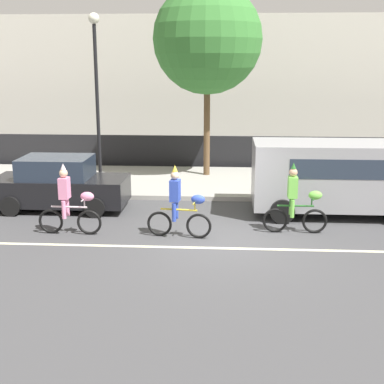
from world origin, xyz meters
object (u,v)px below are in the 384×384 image
object	(u,v)px
parade_cyclist_pink	(69,204)
parade_cyclist_lime	(296,203)
parked_car_black	(60,184)
street_lamp_post	(96,76)
parade_cyclist_cobalt	(179,206)
parked_van_grey	(341,173)

from	to	relation	value
parade_cyclist_pink	parade_cyclist_lime	bearing A→B (deg)	4.64
parked_car_black	street_lamp_post	distance (m)	3.92
parade_cyclist_cobalt	parked_van_grey	bearing A→B (deg)	27.78
parade_cyclist_cobalt	street_lamp_post	bearing A→B (deg)	124.40
parade_cyclist_pink	parade_cyclist_lime	world-z (taller)	same
parade_cyclist_cobalt	street_lamp_post	size ratio (longest dim) A/B	0.33
street_lamp_post	parked_van_grey	bearing A→B (deg)	-15.88
parked_van_grey	parked_car_black	xyz separation A→B (m)	(-8.52, 0.08, -0.50)
parade_cyclist_pink	parade_cyclist_lime	xyz separation A→B (m)	(5.99, 0.49, 0.00)
parked_car_black	parade_cyclist_cobalt	bearing A→B (deg)	-32.30
parade_cyclist_lime	street_lamp_post	bearing A→B (deg)	146.98
parade_cyclist_lime	street_lamp_post	xyz separation A→B (m)	(-6.23, 4.05, 3.15)
parade_cyclist_pink	parked_van_grey	world-z (taller)	parked_van_grey
parked_van_grey	parade_cyclist_cobalt	bearing A→B (deg)	-152.22
parade_cyclist_lime	parked_car_black	distance (m)	7.27
parade_cyclist_cobalt	parade_cyclist_lime	size ratio (longest dim) A/B	1.00
parade_cyclist_lime	parked_van_grey	size ratio (longest dim) A/B	0.38
parade_cyclist_cobalt	parked_car_black	xyz separation A→B (m)	(-3.94, 2.49, -0.06)
street_lamp_post	parade_cyclist_cobalt	bearing A→B (deg)	-55.60
parade_cyclist_cobalt	parked_van_grey	xyz separation A→B (m)	(4.58, 2.41, 0.44)
street_lamp_post	parade_cyclist_pink	bearing A→B (deg)	-87.02
parked_car_black	parade_cyclist_pink	bearing A→B (deg)	-67.16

